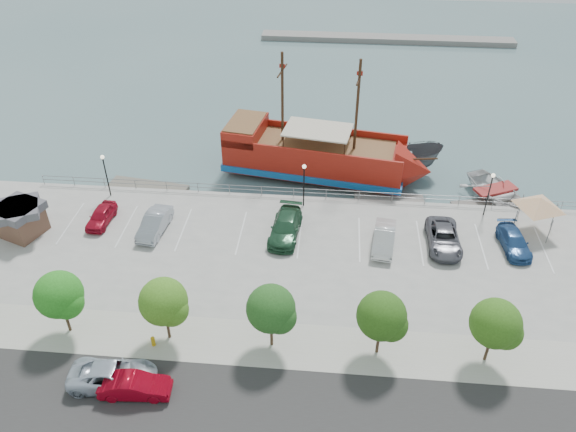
{
  "coord_description": "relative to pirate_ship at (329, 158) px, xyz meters",
  "views": [
    {
      "loc": [
        2.4,
        -35.19,
        29.16
      ],
      "look_at": [
        -1.0,
        2.0,
        2.0
      ],
      "focal_mm": 35.0,
      "sensor_mm": 36.0,
      "label": 1
    }
  ],
  "objects": [
    {
      "name": "parked_car_a",
      "position": [
        -19.35,
        -10.81,
        -0.49
      ],
      "size": [
        1.85,
        4.13,
        1.38
      ],
      "primitive_type": "imported",
      "rotation": [
        0.0,
        0.0,
        -0.06
      ],
      "color": "#A50F24",
      "rests_on": "land_slab"
    },
    {
      "name": "tree_d",
      "position": [
        -2.95,
        -23.24,
        2.11
      ],
      "size": [
        3.3,
        3.2,
        5.0
      ],
      "color": "#473321",
      "rests_on": "sidewalk"
    },
    {
      "name": "patrol_boat",
      "position": [
        7.34,
        1.36,
        -0.68
      ],
      "size": [
        8.08,
        3.85,
        3.01
      ],
      "primitive_type": "imported",
      "rotation": [
        0.0,
        0.0,
        1.69
      ],
      "color": "#474B50",
      "rests_on": "ground"
    },
    {
      "name": "far_shore",
      "position": [
        7.91,
        41.83,
        -1.78
      ],
      "size": [
        40.0,
        3.0,
        0.8
      ],
      "primitive_type": "cube",
      "color": "gray",
      "rests_on": "ground"
    },
    {
      "name": "parked_car_g",
      "position": [
        9.71,
        -11.38,
        -0.42
      ],
      "size": [
        2.55,
        5.51,
        1.53
      ],
      "primitive_type": "imported",
      "rotation": [
        0.0,
        0.0,
        -0.0
      ],
      "color": "#575760",
      "rests_on": "land_slab"
    },
    {
      "name": "tree_e",
      "position": [
        4.05,
        -23.24,
        2.11
      ],
      "size": [
        3.3,
        3.2,
        5.0
      ],
      "color": "#473321",
      "rests_on": "sidewalk"
    },
    {
      "name": "sidewalk",
      "position": [
        -2.09,
        -23.17,
        -1.17
      ],
      "size": [
        100.0,
        4.0,
        0.05
      ],
      "primitive_type": "cube",
      "color": "#ADAA99",
      "rests_on": "land_slab"
    },
    {
      "name": "dock_west",
      "position": [
        -17.49,
        -3.97,
        -1.96
      ],
      "size": [
        8.03,
        3.3,
        0.45
      ],
      "primitive_type": "cube",
      "rotation": [
        0.0,
        0.0,
        -0.14
      ],
      "color": "#6A6559",
      "rests_on": "ground"
    },
    {
      "name": "seawall_railing",
      "position": [
        -2.09,
        -5.37,
        -0.66
      ],
      "size": [
        50.0,
        0.06,
        1.0
      ],
      "color": "gray",
      "rests_on": "land_slab"
    },
    {
      "name": "dock_east",
      "position": [
        15.08,
        -3.97,
        -1.99
      ],
      "size": [
        7.13,
        3.61,
        0.39
      ],
      "primitive_type": "cube",
      "rotation": [
        0.0,
        0.0,
        0.25
      ],
      "color": "#6B645E",
      "rests_on": "ground"
    },
    {
      "name": "parked_car_b",
      "position": [
        -14.39,
        -11.61,
        -0.39
      ],
      "size": [
        2.15,
        4.95,
        1.58
      ],
      "primitive_type": "imported",
      "rotation": [
        0.0,
        0.0,
        -0.1
      ],
      "color": "#989FA9",
      "rests_on": "land_slab"
    },
    {
      "name": "pirate_ship",
      "position": [
        0.0,
        0.0,
        0.0
      ],
      "size": [
        20.95,
        8.72,
        13.04
      ],
      "rotation": [
        0.0,
        0.0,
        -0.16
      ],
      "color": "maroon",
      "rests_on": "ground"
    },
    {
      "name": "ground",
      "position": [
        -2.09,
        -13.17,
        -2.18
      ],
      "size": [
        160.0,
        160.0,
        0.0
      ],
      "primitive_type": "plane",
      "color": "#4A676D"
    },
    {
      "name": "lamp_post_left",
      "position": [
        -20.09,
        -6.67,
        1.76
      ],
      "size": [
        0.36,
        0.36,
        4.28
      ],
      "color": "black",
      "rests_on": "land_slab"
    },
    {
      "name": "dock_mid",
      "position": [
        5.85,
        -3.97,
        -2.0
      ],
      "size": [
        6.54,
        2.06,
        0.37
      ],
      "primitive_type": "cube",
      "rotation": [
        0.0,
        0.0,
        0.03
      ],
      "color": "gray",
      "rests_on": "ground"
    },
    {
      "name": "speedboat",
      "position": [
        15.81,
        -2.48,
        -1.48
      ],
      "size": [
        7.29,
        8.22,
        1.41
      ],
      "primitive_type": "imported",
      "rotation": [
        0.0,
        0.0,
        0.44
      ],
      "color": "silver",
      "rests_on": "ground"
    },
    {
      "name": "tree_b",
      "position": [
        -16.95,
        -23.24,
        2.11
      ],
      "size": [
        3.3,
        3.2,
        5.0
      ],
      "color": "#473321",
      "rests_on": "sidewalk"
    },
    {
      "name": "street_van",
      "position": [
        -12.53,
        -27.19,
        -0.43
      ],
      "size": [
        5.56,
        2.82,
        1.51
      ],
      "primitive_type": "imported",
      "rotation": [
        0.0,
        0.0,
        1.63
      ],
      "color": "#B0BCCC",
      "rests_on": "street"
    },
    {
      "name": "tree_c",
      "position": [
        -9.95,
        -23.24,
        2.11
      ],
      "size": [
        3.3,
        3.2,
        5.0
      ],
      "color": "#473321",
      "rests_on": "sidewalk"
    },
    {
      "name": "tree_f",
      "position": [
        11.05,
        -23.24,
        2.11
      ],
      "size": [
        3.3,
        3.2,
        5.0
      ],
      "color": "#473321",
      "rests_on": "sidewalk"
    },
    {
      "name": "street",
      "position": [
        -2.09,
        -29.17,
        -1.17
      ],
      "size": [
        100.0,
        8.0,
        0.04
      ],
      "primitive_type": "cube",
      "color": "#2D2B2B",
      "rests_on": "land_slab"
    },
    {
      "name": "lamp_post_right",
      "position": [
        13.91,
        -6.67,
        1.76
      ],
      "size": [
        0.36,
        0.36,
        4.28
      ],
      "color": "black",
      "rests_on": "land_slab"
    },
    {
      "name": "parked_car_d",
      "position": [
        -3.3,
        -11.16,
        -0.36
      ],
      "size": [
        2.79,
        5.88,
        1.65
      ],
      "primitive_type": "imported",
      "rotation": [
        0.0,
        0.0,
        -0.08
      ],
      "color": "#245033",
      "rests_on": "land_slab"
    },
    {
      "name": "shed",
      "position": [
        -25.38,
        -12.88,
        0.3
      ],
      "size": [
        4.35,
        4.35,
        2.79
      ],
      "rotation": [
        0.0,
        0.0,
        -0.35
      ],
      "color": "brown",
      "rests_on": "land_slab"
    },
    {
      "name": "street_sedan",
      "position": [
        -10.93,
        -27.8,
        -0.47
      ],
      "size": [
        4.45,
        1.83,
        1.43
      ],
      "primitive_type": "imported",
      "rotation": [
        0.0,
        0.0,
        1.64
      ],
      "color": "maroon",
      "rests_on": "street"
    },
    {
      "name": "parked_car_f",
      "position": [
        4.84,
        -11.88,
        -0.39
      ],
      "size": [
        2.25,
        4.98,
        1.59
      ],
      "primitive_type": "imported",
      "rotation": [
        0.0,
        0.0,
        -0.12
      ],
      "color": "silver",
      "rests_on": "land_slab"
    },
    {
      "name": "lamp_post_mid",
      "position": [
        -2.09,
        -6.67,
        1.76
      ],
      "size": [
        0.36,
        0.36,
        4.28
      ],
      "color": "black",
      "rests_on": "land_slab"
    },
    {
      "name": "fire_hydrant",
      "position": [
        -10.97,
        -23.97,
        -0.73
      ],
      "size": [
        0.29,
        0.29,
        0.83
      ],
      "rotation": [
        0.0,
        0.0,
        0.27
      ],
      "color": "gold",
      "rests_on": "sidewalk"
    },
    {
      "name": "canopy_tent",
      "position": [
        17.6,
        -8.43,
        2.06
      ],
      "size": [
        5.89,
        5.89,
        3.72
      ],
      "rotation": [
        0.0,
        0.0,
        -0.41
      ],
      "color": "slate",
      "rests_on": "land_slab"
    },
    {
      "name": "parked_car_h",
      "position": [
        15.37,
        -11.23,
        -0.5
      ],
      "size": [
        2.36,
        4.86,
        1.36
      ],
      "primitive_type": "imported",
      "rotation": [
        0.0,
        0.0,
        0.1
      ],
      "color": "#264D85",
      "rests_on": "land_slab"
    }
  ]
}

